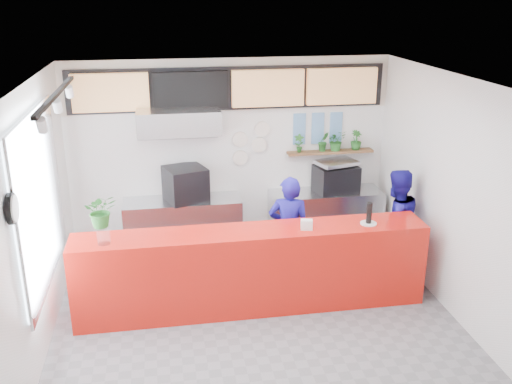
# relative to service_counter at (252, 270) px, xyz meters

# --- Properties ---
(floor) EXTENTS (5.00, 5.00, 0.00)m
(floor) POSITION_rel_service_counter_xyz_m (0.00, -0.40, -0.55)
(floor) COLOR slate
(floor) RESTS_ON ground
(ceiling) EXTENTS (5.00, 5.00, 0.00)m
(ceiling) POSITION_rel_service_counter_xyz_m (0.00, -0.40, 2.45)
(ceiling) COLOR silver
(wall_back) EXTENTS (5.00, 0.00, 5.00)m
(wall_back) POSITION_rel_service_counter_xyz_m (0.00, 2.10, 0.95)
(wall_back) COLOR white
(wall_back) RESTS_ON ground
(wall_left) EXTENTS (0.00, 5.00, 5.00)m
(wall_left) POSITION_rel_service_counter_xyz_m (-2.50, -0.40, 0.95)
(wall_left) COLOR white
(wall_left) RESTS_ON ground
(wall_right) EXTENTS (0.00, 5.00, 5.00)m
(wall_right) POSITION_rel_service_counter_xyz_m (2.50, -0.40, 0.95)
(wall_right) COLOR white
(wall_right) RESTS_ON ground
(service_counter) EXTENTS (4.50, 0.60, 1.10)m
(service_counter) POSITION_rel_service_counter_xyz_m (0.00, 0.00, 0.00)
(service_counter) COLOR red
(service_counter) RESTS_ON ground
(cream_band) EXTENTS (5.00, 0.02, 0.80)m
(cream_band) POSITION_rel_service_counter_xyz_m (0.00, 2.09, 2.05)
(cream_band) COLOR beige
(cream_band) RESTS_ON wall_back
(prep_bench) EXTENTS (1.80, 0.60, 0.90)m
(prep_bench) POSITION_rel_service_counter_xyz_m (-0.80, 1.80, -0.10)
(prep_bench) COLOR #B2B5BA
(prep_bench) RESTS_ON ground
(panini_oven) EXTENTS (0.72, 0.72, 0.52)m
(panini_oven) POSITION_rel_service_counter_xyz_m (-0.74, 1.80, 0.61)
(panini_oven) COLOR black
(panini_oven) RESTS_ON prep_bench
(extraction_hood) EXTENTS (1.20, 0.70, 0.35)m
(extraction_hood) POSITION_rel_service_counter_xyz_m (-0.80, 1.75, 1.60)
(extraction_hood) COLOR #B2B5BA
(extraction_hood) RESTS_ON ceiling
(hood_lip) EXTENTS (1.20, 0.69, 0.31)m
(hood_lip) POSITION_rel_service_counter_xyz_m (-0.80, 1.75, 1.40)
(hood_lip) COLOR #B2B5BA
(hood_lip) RESTS_ON ceiling
(right_bench) EXTENTS (1.80, 0.60, 0.90)m
(right_bench) POSITION_rel_service_counter_xyz_m (1.50, 1.80, -0.10)
(right_bench) COLOR #B2B5BA
(right_bench) RESTS_ON ground
(espresso_machine) EXTENTS (0.72, 0.56, 0.42)m
(espresso_machine) POSITION_rel_service_counter_xyz_m (1.65, 1.80, 0.56)
(espresso_machine) COLOR black
(espresso_machine) RESTS_ON right_bench
(espresso_tray) EXTENTS (0.71, 0.59, 0.06)m
(espresso_tray) POSITION_rel_service_counter_xyz_m (1.65, 1.80, 0.83)
(espresso_tray) COLOR #A7A8AE
(espresso_tray) RESTS_ON espresso_machine
(herb_shelf) EXTENTS (1.40, 0.18, 0.04)m
(herb_shelf) POSITION_rel_service_counter_xyz_m (1.60, 2.00, 0.95)
(herb_shelf) COLOR brown
(herb_shelf) RESTS_ON wall_back
(menu_board_far_left) EXTENTS (1.10, 0.10, 0.55)m
(menu_board_far_left) POSITION_rel_service_counter_xyz_m (-1.75, 1.98, 2.00)
(menu_board_far_left) COLOR tan
(menu_board_far_left) RESTS_ON wall_back
(menu_board_mid_left) EXTENTS (1.10, 0.10, 0.55)m
(menu_board_mid_left) POSITION_rel_service_counter_xyz_m (-0.59, 1.98, 2.00)
(menu_board_mid_left) COLOR black
(menu_board_mid_left) RESTS_ON wall_back
(menu_board_mid_right) EXTENTS (1.10, 0.10, 0.55)m
(menu_board_mid_right) POSITION_rel_service_counter_xyz_m (0.57, 1.98, 2.00)
(menu_board_mid_right) COLOR tan
(menu_board_mid_right) RESTS_ON wall_back
(menu_board_far_right) EXTENTS (1.10, 0.10, 0.55)m
(menu_board_far_right) POSITION_rel_service_counter_xyz_m (1.73, 1.98, 2.00)
(menu_board_far_right) COLOR tan
(menu_board_far_right) RESTS_ON wall_back
(soffit) EXTENTS (4.80, 0.04, 0.65)m
(soffit) POSITION_rel_service_counter_xyz_m (0.00, 2.06, 2.00)
(soffit) COLOR black
(soffit) RESTS_ON wall_back
(window_pane) EXTENTS (0.04, 2.20, 1.90)m
(window_pane) POSITION_rel_service_counter_xyz_m (-2.47, -0.10, 1.15)
(window_pane) COLOR silver
(window_pane) RESTS_ON wall_left
(window_frame) EXTENTS (0.03, 2.30, 2.00)m
(window_frame) POSITION_rel_service_counter_xyz_m (-2.45, -0.10, 1.15)
(window_frame) COLOR #B2B5BA
(window_frame) RESTS_ON wall_left
(wall_clock_rim) EXTENTS (0.05, 0.30, 0.30)m
(wall_clock_rim) POSITION_rel_service_counter_xyz_m (-2.46, -1.30, 1.50)
(wall_clock_rim) COLOR black
(wall_clock_rim) RESTS_ON wall_left
(wall_clock_face) EXTENTS (0.02, 0.26, 0.26)m
(wall_clock_face) POSITION_rel_service_counter_xyz_m (-2.43, -1.30, 1.50)
(wall_clock_face) COLOR white
(wall_clock_face) RESTS_ON wall_left
(track_rail) EXTENTS (0.05, 2.40, 0.04)m
(track_rail) POSITION_rel_service_counter_xyz_m (-2.10, -0.40, 2.39)
(track_rail) COLOR black
(track_rail) RESTS_ON ceiling
(dec_plate_a) EXTENTS (0.24, 0.03, 0.24)m
(dec_plate_a) POSITION_rel_service_counter_xyz_m (0.15, 2.07, 1.20)
(dec_plate_a) COLOR silver
(dec_plate_a) RESTS_ON wall_back
(dec_plate_b) EXTENTS (0.24, 0.03, 0.24)m
(dec_plate_b) POSITION_rel_service_counter_xyz_m (0.45, 2.07, 1.10)
(dec_plate_b) COLOR silver
(dec_plate_b) RESTS_ON wall_back
(dec_plate_c) EXTENTS (0.24, 0.03, 0.24)m
(dec_plate_c) POSITION_rel_service_counter_xyz_m (0.15, 2.07, 0.90)
(dec_plate_c) COLOR silver
(dec_plate_c) RESTS_ON wall_back
(dec_plate_d) EXTENTS (0.24, 0.03, 0.24)m
(dec_plate_d) POSITION_rel_service_counter_xyz_m (0.50, 2.07, 1.35)
(dec_plate_d) COLOR silver
(dec_plate_d) RESTS_ON wall_back
(photo_frame_a) EXTENTS (0.20, 0.02, 0.25)m
(photo_frame_a) POSITION_rel_service_counter_xyz_m (1.10, 2.08, 1.45)
(photo_frame_a) COLOR #598CBF
(photo_frame_a) RESTS_ON wall_back
(photo_frame_b) EXTENTS (0.20, 0.02, 0.25)m
(photo_frame_b) POSITION_rel_service_counter_xyz_m (1.40, 2.08, 1.45)
(photo_frame_b) COLOR #598CBF
(photo_frame_b) RESTS_ON wall_back
(photo_frame_c) EXTENTS (0.20, 0.02, 0.25)m
(photo_frame_c) POSITION_rel_service_counter_xyz_m (1.70, 2.08, 1.45)
(photo_frame_c) COLOR #598CBF
(photo_frame_c) RESTS_ON wall_back
(photo_frame_d) EXTENTS (0.20, 0.02, 0.25)m
(photo_frame_d) POSITION_rel_service_counter_xyz_m (1.10, 2.08, 1.20)
(photo_frame_d) COLOR #598CBF
(photo_frame_d) RESTS_ON wall_back
(photo_frame_e) EXTENTS (0.20, 0.02, 0.25)m
(photo_frame_e) POSITION_rel_service_counter_xyz_m (1.40, 2.08, 1.20)
(photo_frame_e) COLOR #598CBF
(photo_frame_e) RESTS_ON wall_back
(photo_frame_f) EXTENTS (0.20, 0.02, 0.25)m
(photo_frame_f) POSITION_rel_service_counter_xyz_m (1.70, 2.08, 1.20)
(photo_frame_f) COLOR #598CBF
(photo_frame_f) RESTS_ON wall_back
(staff_center) EXTENTS (0.67, 0.54, 1.58)m
(staff_center) POSITION_rel_service_counter_xyz_m (0.62, 0.60, 0.24)
(staff_center) COLOR navy
(staff_center) RESTS_ON ground
(staff_right) EXTENTS (0.91, 0.78, 1.61)m
(staff_right) POSITION_rel_service_counter_xyz_m (2.15, 0.57, 0.25)
(staff_right) COLOR navy
(staff_right) RESTS_ON ground
(herb_a) EXTENTS (0.18, 0.14, 0.29)m
(herb_a) POSITION_rel_service_counter_xyz_m (1.08, 2.00, 1.12)
(herb_a) COLOR #225F21
(herb_a) RESTS_ON herb_shelf
(herb_b) EXTENTS (0.20, 0.17, 0.32)m
(herb_b) POSITION_rel_service_counter_xyz_m (1.48, 2.00, 1.13)
(herb_b) COLOR #225F21
(herb_b) RESTS_ON herb_shelf
(herb_c) EXTENTS (0.34, 0.31, 0.33)m
(herb_c) POSITION_rel_service_counter_xyz_m (1.69, 2.00, 1.13)
(herb_c) COLOR #225F21
(herb_c) RESTS_ON herb_shelf
(herb_d) EXTENTS (0.22, 0.21, 0.31)m
(herb_d) POSITION_rel_service_counter_xyz_m (2.02, 2.00, 1.13)
(herb_d) COLOR #225F21
(herb_d) RESTS_ON herb_shelf
(glass_vase) EXTENTS (0.17, 0.17, 0.19)m
(glass_vase) POSITION_rel_service_counter_xyz_m (-1.80, -0.10, 0.65)
(glass_vase) COLOR silver
(glass_vase) RESTS_ON service_counter
(basil_vase) EXTENTS (0.41, 0.37, 0.41)m
(basil_vase) POSITION_rel_service_counter_xyz_m (-1.80, -0.10, 0.97)
(basil_vase) COLOR #225F21
(basil_vase) RESTS_ON glass_vase
(napkin_holder) EXTENTS (0.16, 0.12, 0.13)m
(napkin_holder) POSITION_rel_service_counter_xyz_m (0.68, -0.09, 0.61)
(napkin_holder) COLOR silver
(napkin_holder) RESTS_ON service_counter
(white_plate) EXTENTS (0.26, 0.26, 0.02)m
(white_plate) POSITION_rel_service_counter_xyz_m (1.51, -0.05, 0.56)
(white_plate) COLOR silver
(white_plate) RESTS_ON service_counter
(pepper_mill) EXTENTS (0.08, 0.08, 0.28)m
(pepper_mill) POSITION_rel_service_counter_xyz_m (1.51, -0.05, 0.70)
(pepper_mill) COLOR black
(pepper_mill) RESTS_ON white_plate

